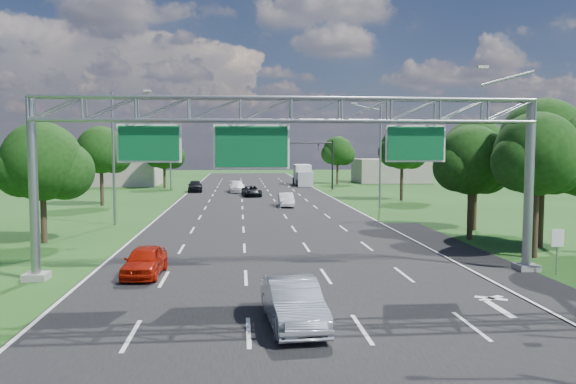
{
  "coord_description": "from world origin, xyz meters",
  "views": [
    {
      "loc": [
        -2.05,
        -13.2,
        5.75
      ],
      "look_at": [
        0.32,
        14.15,
        3.64
      ],
      "focal_mm": 35.0,
      "sensor_mm": 36.0,
      "label": 1
    }
  ],
  "objects": [
    {
      "name": "silver_sedan",
      "position": [
        -0.34,
        4.64,
        0.76
      ],
      "size": [
        1.98,
        4.75,
        1.53
      ],
      "primitive_type": "imported",
      "rotation": [
        0.0,
        0.0,
        0.08
      ],
      "color": "#B0B5BD",
      "rests_on": "ground"
    },
    {
      "name": "streetlight_r_mid",
      "position": [
        11.3,
        40.0,
        5.58
      ],
      "size": [
        2.97,
        0.22,
        10.16
      ],
      "color": "gray",
      "rests_on": "ground"
    },
    {
      "name": "box_truck",
      "position": [
        8.0,
        75.65,
        1.55
      ],
      "size": [
        2.67,
        8.6,
        3.23
      ],
      "rotation": [
        0.0,
        0.0,
        -0.03
      ],
      "color": "silver",
      "rests_on": "ground"
    },
    {
      "name": "car_queue_a",
      "position": [
        -2.43,
        61.48,
        0.73
      ],
      "size": [
        2.29,
        5.13,
        1.46
      ],
      "primitive_type": "imported",
      "rotation": [
        0.0,
        0.0,
        0.05
      ],
      "color": "white",
      "rests_on": "ground"
    },
    {
      "name": "tree_verge_la",
      "position": [
        -13.92,
        22.04,
        4.76
      ],
      "size": [
        5.76,
        4.8,
        7.4
      ],
      "color": "#2D2116",
      "rests_on": "ground"
    },
    {
      "name": "sign_gantry",
      "position": [
        0.33,
        12.0,
        6.89
      ],
      "size": [
        23.5,
        1.0,
        9.56
      ],
      "color": "gray",
      "rests_on": "ground"
    },
    {
      "name": "building_left",
      "position": [
        -22.0,
        78.0,
        2.5
      ],
      "size": [
        14.0,
        10.0,
        5.0
      ],
      "primitive_type": "cube",
      "color": "gray",
      "rests_on": "ground"
    },
    {
      "name": "streetlight_l_far",
      "position": [
        -11.3,
        65.0,
        5.58
      ],
      "size": [
        2.97,
        0.22,
        10.16
      ],
      "color": "gray",
      "rests_on": "ground"
    },
    {
      "name": "tree_verge_rd",
      "position": [
        16.08,
        48.04,
        5.63
      ],
      "size": [
        5.76,
        4.8,
        8.28
      ],
      "color": "#2D2116",
      "rests_on": "ground"
    },
    {
      "name": "car_queue_d",
      "position": [
        2.56,
        42.38,
        0.67
      ],
      "size": [
        1.43,
        4.09,
        1.35
      ],
      "primitive_type": "imported",
      "rotation": [
        0.0,
        0.0,
        -0.0
      ],
      "color": "white",
      "rests_on": "ground"
    },
    {
      "name": "car_queue_c",
      "position": [
        -8.0,
        62.61,
        0.8
      ],
      "size": [
        2.16,
        4.79,
        1.59
      ],
      "primitive_type": "imported",
      "rotation": [
        0.0,
        0.0,
        0.06
      ],
      "color": "black",
      "rests_on": "ground"
    },
    {
      "name": "road",
      "position": [
        0.0,
        30.0,
        0.0
      ],
      "size": [
        18.0,
        180.0,
        0.02
      ],
      "primitive_type": "cube",
      "color": "black",
      "rests_on": "ground"
    },
    {
      "name": "road_flare",
      "position": [
        10.2,
        14.0,
        0.0
      ],
      "size": [
        3.0,
        30.0,
        0.02
      ],
      "primitive_type": "cube",
      "color": "black",
      "rests_on": "ground"
    },
    {
      "name": "regulatory_sign",
      "position": [
        12.4,
        10.98,
        1.51
      ],
      "size": [
        0.6,
        0.08,
        2.1
      ],
      "color": "gray",
      "rests_on": "ground"
    },
    {
      "name": "red_coupe",
      "position": [
        -6.36,
        12.37,
        0.68
      ],
      "size": [
        1.8,
        4.07,
        1.36
      ],
      "primitive_type": "imported",
      "rotation": [
        0.0,
        0.0,
        -0.05
      ],
      "color": "#B91B08",
      "rests_on": "ground"
    },
    {
      "name": "building_right",
      "position": [
        24.0,
        82.0,
        2.0
      ],
      "size": [
        12.0,
        9.0,
        4.0
      ],
      "primitive_type": "cube",
      "color": "gray",
      "rests_on": "ground"
    },
    {
      "name": "streetlight_l_near",
      "position": [
        -11.3,
        30.0,
        5.58
      ],
      "size": [
        2.97,
        0.22,
        10.16
      ],
      "color": "gray",
      "rests_on": "ground"
    },
    {
      "name": "car_queue_b",
      "position": [
        -0.61,
        54.74,
        0.63
      ],
      "size": [
        2.61,
        4.77,
        1.27
      ],
      "primitive_type": "imported",
      "rotation": [
        0.0,
        0.0,
        0.11
      ],
      "color": "black",
      "rests_on": "ground"
    },
    {
      "name": "tree_verge_lb",
      "position": [
        -15.92,
        45.04,
        5.41
      ],
      "size": [
        5.76,
        4.8,
        8.06
      ],
      "color": "#2D2116",
      "rests_on": "ground"
    },
    {
      "name": "ground",
      "position": [
        0.0,
        30.0,
        0.0
      ],
      "size": [
        220.0,
        220.0,
        0.0
      ],
      "primitive_type": "plane",
      "color": "#1D4414",
      "rests_on": "ground"
    },
    {
      "name": "tree_verge_re",
      "position": [
        14.08,
        78.04,
        5.2
      ],
      "size": [
        5.76,
        4.8,
        7.84
      ],
      "color": "#2D2116",
      "rests_on": "ground"
    },
    {
      "name": "traffic_signal",
      "position": [
        7.48,
        65.0,
        5.17
      ],
      "size": [
        12.21,
        0.24,
        7.0
      ],
      "color": "black",
      "rests_on": "ground"
    },
    {
      "name": "tree_verge_lc",
      "position": [
        -12.92,
        70.04,
        4.98
      ],
      "size": [
        5.76,
        4.8,
        7.62
      ],
      "color": "#2D2116",
      "rests_on": "ground"
    },
    {
      "name": "tree_cluster_right",
      "position": [
        14.8,
        19.19,
        5.31
      ],
      "size": [
        9.91,
        14.6,
        8.68
      ],
      "color": "#2D2116",
      "rests_on": "ground"
    }
  ]
}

